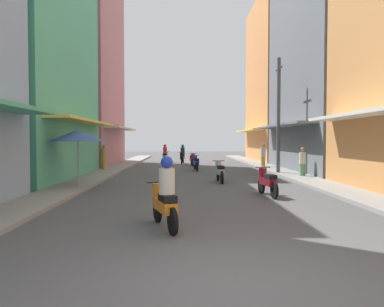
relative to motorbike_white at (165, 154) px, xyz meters
name	(u,v)px	position (x,y,z in m)	size (l,w,h in m)	color
ground_plane	(196,175)	(2.17, -11.44, -0.70)	(84.42, 84.42, 0.00)	#4C4C4F
sidewalk_left	(101,175)	(-2.95, -11.44, -0.64)	(1.52, 46.37, 0.12)	gray
sidewalk_right	(289,174)	(7.28, -11.44, -0.64)	(1.52, 46.37, 0.12)	gray
building_left_mid	(12,55)	(-6.70, -13.39, 5.27)	(7.05, 9.64, 11.96)	#4CB28C
building_left_far	(75,67)	(-6.70, -3.03, 6.73)	(7.05, 9.42, 14.87)	#B7727F
building_right_mid	(339,60)	(11.03, -8.85, 6.11)	(7.05, 10.82, 13.65)	slate
building_right_far	(288,82)	(11.03, 1.96, 6.50)	(7.05, 9.89, 14.41)	#D88C4C
motorbike_white	(165,154)	(0.00, 0.00, 0.00)	(0.59, 1.80, 1.58)	black
motorbike_silver	(220,171)	(3.15, -14.65, -0.20)	(0.55, 1.81, 0.96)	black
motorbike_black	(182,155)	(1.45, -1.62, 0.00)	(0.55, 1.81, 1.58)	black
motorbike_orange	(165,196)	(1.06, -23.39, 0.00)	(0.74, 1.75, 1.58)	black
motorbike_blue	(196,162)	(2.29, -8.21, -0.20)	(0.55, 1.81, 0.96)	black
motorbike_red	(192,159)	(2.18, -4.17, -0.20)	(0.55, 1.81, 0.96)	black
motorbike_maroon	(267,181)	(4.35, -18.81, -0.20)	(0.55, 1.81, 0.96)	black
pedestrian_far	(104,158)	(-3.35, -8.74, 0.12)	(0.34, 0.34, 1.65)	#BF8C3F
pedestrian_midway	(263,156)	(6.96, -6.40, 0.13)	(0.34, 0.34, 1.67)	#BF8C3F
pedestrian_foreground	(303,163)	(7.51, -12.97, 0.07)	(0.34, 0.34, 1.56)	#598C59
vendor_umbrella	(78,136)	(-2.65, -16.79, 1.39)	(2.26, 2.26, 2.32)	#99999E
utility_pole	(279,115)	(6.77, -11.04, 2.60)	(0.20, 1.20, 6.45)	#4C4C4F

